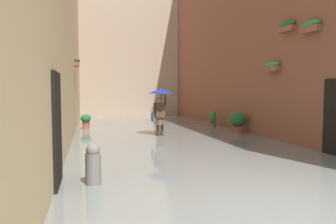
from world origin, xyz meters
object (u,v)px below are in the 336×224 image
(potted_plant_near_left, at_px, (238,121))
(potted_plant_far_left, at_px, (213,119))
(person_wading, at_px, (161,101))
(mooring_bollard, at_px, (93,166))
(potted_plant_mid_right, at_px, (86,121))

(potted_plant_near_left, bearing_deg, potted_plant_far_left, -87.70)
(person_wading, relative_size, potted_plant_near_left, 2.12)
(potted_plant_far_left, xyz_separation_m, mooring_bollard, (6.01, 8.28, -0.02))
(person_wading, xyz_separation_m, mooring_bollard, (2.75, 6.03, -1.04))
(person_wading, bearing_deg, potted_plant_near_left, 176.81)
(potted_plant_near_left, bearing_deg, potted_plant_mid_right, -26.01)
(potted_plant_mid_right, relative_size, potted_plant_near_left, 0.81)
(mooring_bollard, bearing_deg, potted_plant_far_left, -125.96)
(potted_plant_near_left, relative_size, mooring_bollard, 1.13)
(person_wading, relative_size, mooring_bollard, 2.39)
(potted_plant_mid_right, xyz_separation_m, potted_plant_near_left, (-6.32, 3.08, 0.11))
(potted_plant_near_left, distance_m, mooring_bollard, 8.45)
(potted_plant_far_left, distance_m, potted_plant_near_left, 2.44)
(person_wading, distance_m, potted_plant_near_left, 3.48)
(potted_plant_far_left, xyz_separation_m, potted_plant_near_left, (-0.10, 2.44, 0.12))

